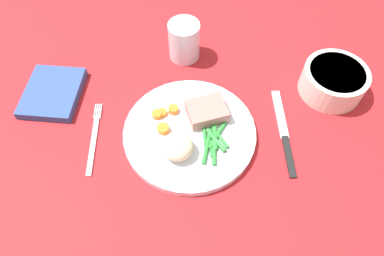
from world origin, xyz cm
name	(u,v)px	position (x,y,z in cm)	size (l,w,h in cm)	color
dining_table	(188,123)	(0.00, 0.00, 1.00)	(120.00, 90.00, 2.00)	red
dinner_plate	(192,133)	(0.62, -3.68, 2.80)	(26.06, 26.06, 1.60)	white
meat_portion	(209,109)	(4.14, 0.43, 4.94)	(7.60, 6.07, 2.67)	#B2756B
mashed_potatoes	(180,147)	(-1.73, -8.37, 5.61)	(6.03, 5.86, 4.02)	beige
carrot_slices	(167,117)	(-4.36, -0.76, 4.19)	(5.26, 6.74, 1.27)	orange
green_beans	(216,140)	(5.08, -6.13, 3.99)	(5.48, 9.87, 0.90)	#2D8C38
fork	(96,138)	(-18.32, -3.93, 2.20)	(1.44, 16.60, 0.40)	silver
knife	(286,133)	(19.47, -3.96, 2.20)	(1.70, 20.50, 0.64)	black
water_glass	(186,43)	(0.02, 18.56, 5.88)	(7.06, 7.06, 8.86)	silver
salad_bowl	(336,80)	(31.21, 7.01, 5.32)	(13.33, 13.33, 5.88)	silver
napkin	(55,93)	(-28.34, 7.28, 2.94)	(11.31, 13.71, 1.88)	#334C8C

